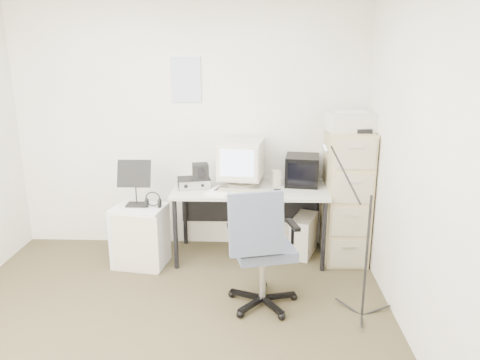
{
  "coord_description": "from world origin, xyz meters",
  "views": [
    {
      "loc": [
        0.69,
        -2.95,
        2.06
      ],
      "look_at": [
        0.55,
        0.95,
        0.95
      ],
      "focal_mm": 35.0,
      "sensor_mm": 36.0,
      "label": 1
    }
  ],
  "objects_px": {
    "desk": "(250,222)",
    "side_cart": "(140,236)",
    "office_chair": "(263,247)",
    "filing_cabinet": "(346,196)"
  },
  "relations": [
    {
      "from": "desk",
      "to": "side_cart",
      "type": "height_order",
      "value": "desk"
    },
    {
      "from": "office_chair",
      "to": "filing_cabinet",
      "type": "bearing_deg",
      "value": 34.39
    },
    {
      "from": "filing_cabinet",
      "to": "side_cart",
      "type": "bearing_deg",
      "value": -172.78
    },
    {
      "from": "desk",
      "to": "side_cart",
      "type": "xyz_separation_m",
      "value": [
        -1.06,
        -0.22,
        -0.07
      ]
    },
    {
      "from": "filing_cabinet",
      "to": "side_cart",
      "type": "xyz_separation_m",
      "value": [
        -2.01,
        -0.25,
        -0.35
      ]
    },
    {
      "from": "desk",
      "to": "side_cart",
      "type": "distance_m",
      "value": 1.08
    },
    {
      "from": "desk",
      "to": "side_cart",
      "type": "relative_size",
      "value": 2.52
    },
    {
      "from": "filing_cabinet",
      "to": "office_chair",
      "type": "xyz_separation_m",
      "value": [
        -0.83,
        -0.96,
        -0.13
      ]
    },
    {
      "from": "filing_cabinet",
      "to": "desk",
      "type": "height_order",
      "value": "filing_cabinet"
    },
    {
      "from": "office_chair",
      "to": "side_cart",
      "type": "relative_size",
      "value": 1.73
    }
  ]
}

